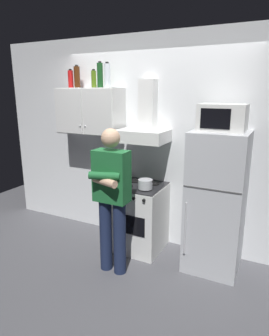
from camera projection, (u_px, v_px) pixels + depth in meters
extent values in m
plane|color=#4C4C51|center=(134.00, 257.00, 3.70)|extent=(7.00, 7.00, 0.00)
cube|color=white|center=(155.00, 143.00, 3.88)|extent=(4.80, 0.10, 2.70)
cube|color=silver|center=(90.00, 111.00, 3.96)|extent=(0.90, 0.34, 0.60)
cube|color=silver|center=(68.00, 111.00, 3.90)|extent=(0.43, 0.01, 0.58)
cube|color=silver|center=(97.00, 112.00, 3.71)|extent=(0.43, 0.01, 0.58)
sphere|color=#B2B2B7|center=(80.00, 126.00, 3.85)|extent=(0.02, 0.02, 0.02)
sphere|color=#B2B2B7|center=(85.00, 126.00, 3.82)|extent=(0.02, 0.02, 0.02)
cube|color=white|center=(140.00, 217.00, 3.83)|extent=(0.60, 0.60, 0.85)
cube|color=black|center=(140.00, 186.00, 3.72)|extent=(0.59, 0.59, 0.01)
cube|color=black|center=(129.00, 225.00, 3.56)|extent=(0.42, 0.01, 0.24)
cylinder|color=black|center=(126.00, 186.00, 3.67)|extent=(0.16, 0.16, 0.01)
cylinder|color=black|center=(145.00, 189.00, 3.56)|extent=(0.16, 0.16, 0.01)
cylinder|color=black|center=(135.00, 181.00, 3.88)|extent=(0.16, 0.16, 0.01)
cylinder|color=black|center=(153.00, 184.00, 3.77)|extent=(0.16, 0.16, 0.01)
cylinder|color=black|center=(114.00, 195.00, 3.55)|extent=(0.04, 0.02, 0.04)
cylinder|color=black|center=(123.00, 197.00, 3.50)|extent=(0.04, 0.02, 0.04)
cylinder|color=black|center=(134.00, 199.00, 3.44)|extent=(0.04, 0.02, 0.04)
cylinder|color=black|center=(144.00, 200.00, 3.38)|extent=(0.04, 0.02, 0.04)
cube|color=white|center=(143.00, 136.00, 3.64)|extent=(0.60, 0.44, 0.15)
cube|color=white|center=(148.00, 104.00, 3.66)|extent=(0.20, 0.16, 0.60)
cube|color=silver|center=(216.00, 202.00, 3.33)|extent=(0.60, 0.60, 1.60)
cube|color=#4C4C4C|center=(212.00, 190.00, 3.00)|extent=(0.59, 0.01, 0.01)
cylinder|color=silver|center=(185.00, 229.00, 3.22)|extent=(0.02, 0.02, 0.60)
cube|color=silver|center=(223.00, 117.00, 3.11)|extent=(0.48, 0.36, 0.28)
cube|color=black|center=(215.00, 119.00, 2.96)|extent=(0.30, 0.01, 0.20)
cylinder|color=#192342|center=(106.00, 235.00, 3.37)|extent=(0.14, 0.14, 0.85)
cylinder|color=#192342|center=(120.00, 238.00, 3.30)|extent=(0.14, 0.14, 0.85)
cube|color=#1E6633|center=(111.00, 176.00, 3.16)|extent=(0.38, 0.20, 0.56)
cylinder|color=#1E6633|center=(104.00, 176.00, 3.02)|extent=(0.33, 0.17, 0.08)
cylinder|color=#DBAD89|center=(104.00, 181.00, 3.04)|extent=(0.33, 0.17, 0.08)
sphere|color=#DBAD89|center=(111.00, 138.00, 3.05)|extent=(0.20, 0.20, 0.20)
cylinder|color=#B7BABF|center=(145.00, 184.00, 3.54)|extent=(0.17, 0.17, 0.11)
cylinder|color=black|center=(137.00, 180.00, 3.58)|extent=(0.05, 0.01, 0.01)
cylinder|color=black|center=(154.00, 182.00, 3.49)|extent=(0.05, 0.01, 0.01)
cylinder|color=silver|center=(107.00, 76.00, 3.69)|extent=(0.07, 0.07, 0.29)
cylinder|color=black|center=(107.00, 63.00, 3.65)|extent=(0.04, 0.04, 0.02)
cylinder|color=red|center=(71.00, 79.00, 3.99)|extent=(0.07, 0.07, 0.22)
cylinder|color=black|center=(70.00, 70.00, 3.96)|extent=(0.04, 0.04, 0.02)
cylinder|color=#19471E|center=(100.00, 75.00, 3.72)|extent=(0.07, 0.07, 0.30)
cylinder|color=black|center=(100.00, 62.00, 3.68)|extent=(0.04, 0.04, 0.02)
cylinder|color=#4C6B19|center=(94.00, 79.00, 3.86)|extent=(0.06, 0.06, 0.21)
cylinder|color=black|center=(93.00, 70.00, 3.83)|extent=(0.04, 0.04, 0.02)
cylinder|color=#47230F|center=(77.00, 77.00, 3.96)|extent=(0.08, 0.08, 0.27)
cylinder|color=black|center=(77.00, 66.00, 3.93)|extent=(0.04, 0.04, 0.02)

